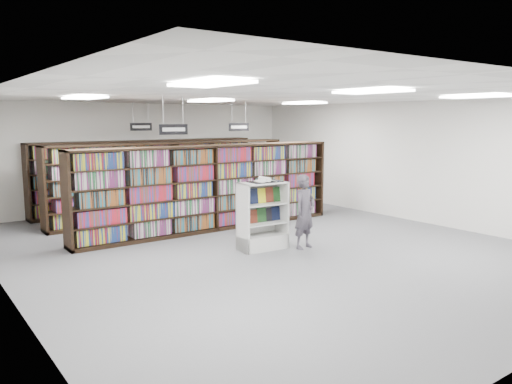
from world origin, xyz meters
TOP-DOWN VIEW (x-y plane):
  - floor at (0.00, 0.00)m, footprint 12.00×12.00m
  - ceiling at (0.00, 0.00)m, footprint 10.00×12.00m
  - wall_back at (0.00, 6.00)m, footprint 10.00×0.10m
  - wall_right at (5.00, 0.00)m, footprint 0.10×12.00m
  - bookshelf_row_near at (0.00, 2.00)m, footprint 7.00×0.60m
  - bookshelf_row_mid at (0.00, 4.00)m, footprint 7.00×0.60m
  - bookshelf_row_far at (0.00, 5.70)m, footprint 7.00×0.60m
  - aisle_sign_left at (-1.50, 1.00)m, footprint 0.65×0.02m
  - aisle_sign_right at (1.50, 3.00)m, footprint 0.65×0.02m
  - aisle_sign_center at (-0.50, 5.00)m, footprint 0.65×0.02m
  - troffer_front_left at (-3.00, -3.00)m, footprint 0.60×1.20m
  - troffer_front_center at (0.00, -3.00)m, footprint 0.60×1.20m
  - troffer_front_right at (3.00, -3.00)m, footprint 0.60×1.20m
  - troffer_back_left at (-3.00, 2.00)m, footprint 0.60×1.20m
  - troffer_back_center at (0.00, 2.00)m, footprint 0.60×1.20m
  - troffer_back_right at (3.00, 2.00)m, footprint 0.60×1.20m
  - endcap_display at (-0.10, -0.20)m, footprint 1.05×0.57m
  - open_book at (-0.04, -0.24)m, footprint 0.71×0.44m
  - shopper at (0.66, -0.70)m, footprint 0.63×0.47m

SIDE VIEW (x-z plane):
  - floor at x=0.00m, z-range 0.00..0.00m
  - endcap_display at x=-0.10m, z-range -0.23..1.19m
  - shopper at x=0.66m, z-range 0.00..1.57m
  - bookshelf_row_near at x=0.00m, z-range 0.00..2.10m
  - bookshelf_row_mid at x=0.00m, z-range 0.00..2.10m
  - bookshelf_row_far at x=0.00m, z-range 0.00..2.10m
  - open_book at x=-0.04m, z-range 1.39..1.52m
  - wall_back at x=0.00m, z-range 0.00..3.20m
  - wall_right at x=5.00m, z-range 0.00..3.20m
  - aisle_sign_left at x=-1.50m, z-range 2.13..2.93m
  - aisle_sign_right at x=1.50m, z-range 2.13..2.93m
  - aisle_sign_center at x=-0.50m, z-range 2.13..2.93m
  - troffer_front_left at x=-3.00m, z-range 3.14..3.18m
  - troffer_front_center at x=0.00m, z-range 3.14..3.18m
  - troffer_front_right at x=3.00m, z-range 3.14..3.18m
  - troffer_back_left at x=-3.00m, z-range 3.14..3.18m
  - troffer_back_center at x=0.00m, z-range 3.14..3.18m
  - troffer_back_right at x=3.00m, z-range 3.14..3.18m
  - ceiling at x=0.00m, z-range 3.15..3.25m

